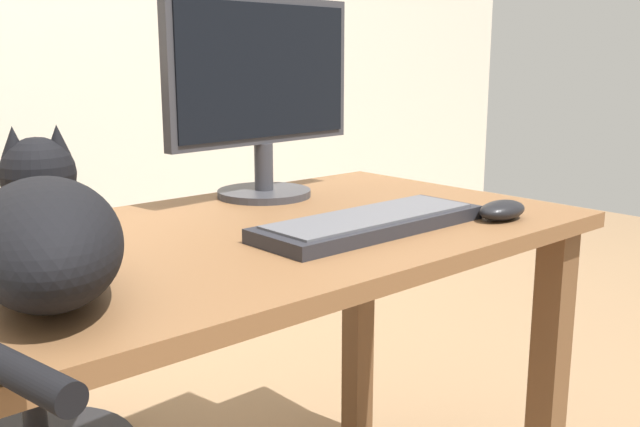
% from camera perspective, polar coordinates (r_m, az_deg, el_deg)
% --- Properties ---
extents(desk, '(1.55, 0.67, 0.72)m').
position_cam_1_polar(desk, '(1.19, -12.10, -7.36)').
color(desk, brown).
rests_on(desk, ground_plane).
extents(office_chair, '(0.48, 0.48, 0.95)m').
position_cam_1_polar(office_chair, '(1.87, -23.83, -7.40)').
color(office_chair, black).
rests_on(office_chair, ground_plane).
extents(monitor, '(0.48, 0.20, 0.41)m').
position_cam_1_polar(monitor, '(1.52, -4.55, 9.76)').
color(monitor, '#333338').
rests_on(monitor, desk).
extents(keyboard, '(0.44, 0.15, 0.03)m').
position_cam_1_polar(keyboard, '(1.25, 4.06, -0.72)').
color(keyboard, '#232328').
rests_on(keyboard, desk).
extents(cat, '(0.30, 0.58, 0.20)m').
position_cam_1_polar(cat, '(0.96, -21.00, -1.32)').
color(cat, black).
rests_on(cat, desk).
extents(computer_mouse, '(0.11, 0.06, 0.04)m').
position_cam_1_polar(computer_mouse, '(1.36, 14.26, 0.26)').
color(computer_mouse, black).
rests_on(computer_mouse, desk).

